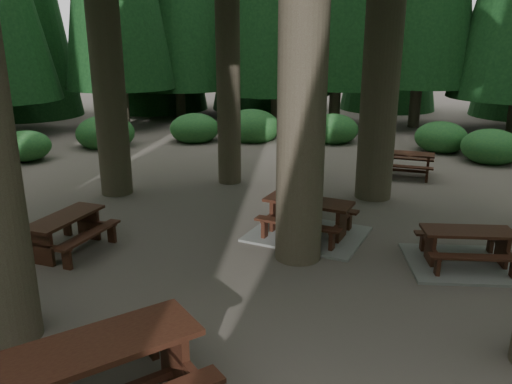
# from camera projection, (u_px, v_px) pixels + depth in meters

# --- Properties ---
(ground) EXTENTS (80.00, 80.00, 0.00)m
(ground) POSITION_uv_depth(u_px,v_px,m) (253.00, 259.00, 9.18)
(ground) COLOR #554E45
(ground) RESTS_ON ground
(picnic_table_a) EXTENTS (2.11, 1.80, 0.67)m
(picnic_table_a) POSITION_uv_depth(u_px,v_px,m) (465.00, 254.00, 8.84)
(picnic_table_a) COLOR gray
(picnic_table_a) RESTS_ON ground
(picnic_table_b) EXTENTS (1.59, 1.84, 0.70)m
(picnic_table_b) POSITION_uv_depth(u_px,v_px,m) (66.00, 228.00, 9.38)
(picnic_table_b) COLOR #33150F
(picnic_table_b) RESTS_ON ground
(picnic_table_c) EXTENTS (2.69, 2.43, 0.76)m
(picnic_table_c) POSITION_uv_depth(u_px,v_px,m) (308.00, 224.00, 10.19)
(picnic_table_c) COLOR gray
(picnic_table_c) RESTS_ON ground
(picnic_table_d) EXTENTS (1.80, 1.55, 0.69)m
(picnic_table_d) POSITION_uv_depth(u_px,v_px,m) (405.00, 160.00, 14.63)
(picnic_table_d) COLOR #33150F
(picnic_table_d) RESTS_ON ground
(picnic_table_e) EXTENTS (2.63, 2.61, 0.89)m
(picnic_table_e) POSITION_uv_depth(u_px,v_px,m) (101.00, 367.00, 5.20)
(picnic_table_e) COLOR #33150F
(picnic_table_e) RESTS_ON ground
(shrub_ring) EXTENTS (23.86, 24.64, 1.49)m
(shrub_ring) POSITION_uv_depth(u_px,v_px,m) (295.00, 226.00, 9.66)
(shrub_ring) COLOR #1F5A2D
(shrub_ring) RESTS_ON ground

